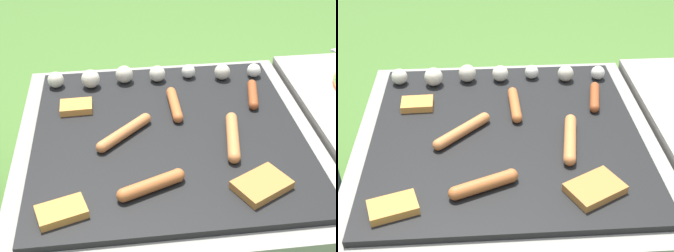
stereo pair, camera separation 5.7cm
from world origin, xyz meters
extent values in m
plane|color=#47702D|center=(0.00, 0.00, 0.00)|extent=(14.00, 14.00, 0.00)
cube|color=gray|center=(0.00, 0.00, 0.21)|extent=(0.81, 0.81, 0.43)
cube|color=black|center=(0.00, 0.00, 0.43)|extent=(0.71, 0.71, 0.02)
cylinder|color=#C6753D|center=(0.16, -0.06, 0.46)|extent=(0.06, 0.17, 0.03)
sphere|color=#C6753D|center=(0.15, -0.14, 0.46)|extent=(0.03, 0.03, 0.03)
sphere|color=#C6753D|center=(0.18, 0.02, 0.46)|extent=(0.03, 0.03, 0.03)
cylinder|color=#93421E|center=(0.27, 0.14, 0.46)|extent=(0.05, 0.12, 0.03)
sphere|color=#93421E|center=(0.26, 0.08, 0.46)|extent=(0.03, 0.03, 0.03)
sphere|color=#93421E|center=(0.28, 0.20, 0.46)|extent=(0.03, 0.03, 0.03)
cylinder|color=#C6753D|center=(-0.12, -0.01, 0.46)|extent=(0.14, 0.14, 0.03)
sphere|color=#C6753D|center=(-0.06, 0.05, 0.46)|extent=(0.03, 0.03, 0.03)
sphere|color=#C6753D|center=(-0.18, -0.06, 0.46)|extent=(0.03, 0.03, 0.03)
cylinder|color=#B7602D|center=(-0.06, -0.22, 0.46)|extent=(0.14, 0.08, 0.03)
sphere|color=#B7602D|center=(0.00, -0.19, 0.46)|extent=(0.03, 0.03, 0.03)
sphere|color=#B7602D|center=(-0.13, -0.25, 0.46)|extent=(0.03, 0.03, 0.03)
cylinder|color=#B7602D|center=(0.03, 0.11, 0.46)|extent=(0.03, 0.14, 0.03)
sphere|color=#B7602D|center=(0.03, 0.18, 0.46)|extent=(0.03, 0.03, 0.03)
sphere|color=#B7602D|center=(0.03, 0.04, 0.46)|extent=(0.03, 0.03, 0.03)
cube|color=#D18438|center=(-0.26, -0.27, 0.45)|extent=(0.12, 0.09, 0.02)
cube|color=#B27033|center=(0.19, -0.24, 0.45)|extent=(0.15, 0.13, 0.02)
cube|color=#D18438|center=(-0.25, 0.14, 0.45)|extent=(0.09, 0.07, 0.02)
sphere|color=beige|center=(-0.31, 0.28, 0.47)|extent=(0.05, 0.05, 0.05)
sphere|color=beige|center=(-0.21, 0.26, 0.47)|extent=(0.06, 0.06, 0.06)
sphere|color=beige|center=(-0.10, 0.28, 0.47)|extent=(0.05, 0.05, 0.05)
sphere|color=beige|center=(0.00, 0.28, 0.47)|extent=(0.05, 0.05, 0.05)
sphere|color=silver|center=(0.10, 0.29, 0.47)|extent=(0.04, 0.04, 0.04)
sphere|color=beige|center=(0.20, 0.27, 0.47)|extent=(0.05, 0.05, 0.05)
sphere|color=silver|center=(0.31, 0.27, 0.47)|extent=(0.04, 0.04, 0.04)
cube|color=silver|center=(0.64, 0.41, 0.45)|extent=(0.03, 0.01, 0.01)
camera|label=1|loc=(-0.12, -1.01, 1.19)|focal=50.00mm
camera|label=2|loc=(-0.07, -1.01, 1.19)|focal=50.00mm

